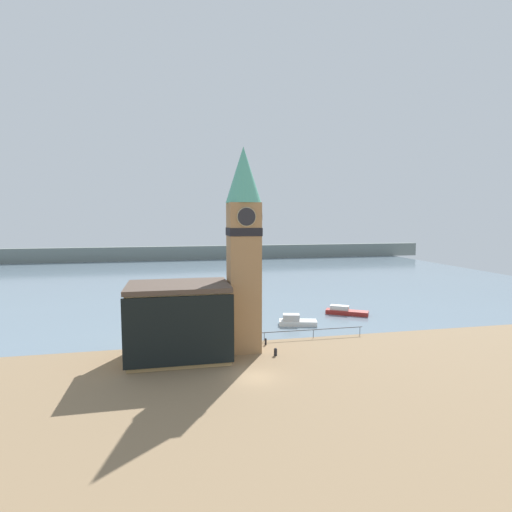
# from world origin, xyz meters

# --- Properties ---
(ground_plane) EXTENTS (160.00, 160.00, 0.00)m
(ground_plane) POSITION_xyz_m (0.00, 0.00, 0.00)
(ground_plane) COLOR #846B4C
(water) EXTENTS (160.00, 120.00, 0.00)m
(water) POSITION_xyz_m (0.00, 71.11, -0.00)
(water) COLOR slate
(water) RESTS_ON ground_plane
(far_shoreline) EXTENTS (180.00, 3.00, 5.00)m
(far_shoreline) POSITION_xyz_m (0.00, 111.11, 2.50)
(far_shoreline) COLOR slate
(far_shoreline) RESTS_ON water
(pier_railing) EXTENTS (13.43, 0.08, 1.09)m
(pier_railing) POSITION_xyz_m (9.78, 10.86, 0.97)
(pier_railing) COLOR #333338
(pier_railing) RESTS_ON ground_plane
(clock_tower) EXTENTS (4.01, 4.01, 23.08)m
(clock_tower) POSITION_xyz_m (0.33, 8.14, 12.28)
(clock_tower) COLOR #9E754C
(clock_tower) RESTS_ON ground_plane
(pier_building) EXTENTS (10.94, 7.86, 8.15)m
(pier_building) POSITION_xyz_m (-7.04, 6.99, 4.09)
(pier_building) COLOR tan
(pier_building) RESTS_ON ground_plane
(boat_near) EXTENTS (5.65, 3.31, 1.56)m
(boat_near) POSITION_xyz_m (9.47, 17.14, 0.56)
(boat_near) COLOR silver
(boat_near) RESTS_ON water
(boat_far) EXTENTS (6.48, 4.91, 1.37)m
(boat_far) POSITION_xyz_m (19.00, 21.56, 0.50)
(boat_far) COLOR maroon
(boat_far) RESTS_ON water
(mooring_bollard_near) EXTENTS (0.37, 0.37, 0.85)m
(mooring_bollard_near) POSITION_xyz_m (3.41, 5.49, 0.46)
(mooring_bollard_near) COLOR black
(mooring_bollard_near) RESTS_ON ground_plane
(mooring_bollard_far) EXTENTS (0.25, 0.25, 0.81)m
(mooring_bollard_far) POSITION_xyz_m (3.20, 9.37, 0.44)
(mooring_bollard_far) COLOR black
(mooring_bollard_far) RESTS_ON ground_plane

